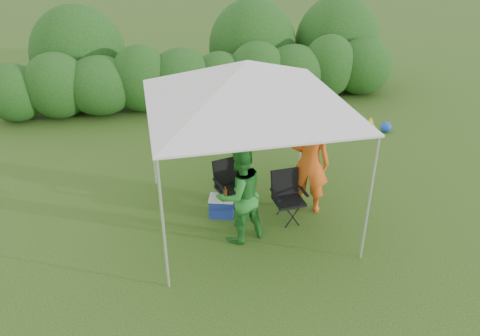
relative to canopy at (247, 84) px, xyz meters
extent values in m
plane|color=#3A5D1D|center=(0.00, -0.50, -2.46)|extent=(70.00, 70.00, 0.00)
ellipsoid|color=#23531A|center=(-4.75, 5.50, -1.71)|extent=(1.50, 1.28, 1.50)
cylinder|color=#382616|center=(-4.75, 5.50, -2.31)|extent=(0.12, 0.12, 0.30)
ellipsoid|color=#23531A|center=(-3.70, 5.50, -1.60)|extent=(1.65, 1.40, 1.73)
cylinder|color=#382616|center=(-3.70, 5.50, -2.31)|extent=(0.12, 0.12, 0.30)
ellipsoid|color=#23531A|center=(-2.64, 5.50, -1.67)|extent=(1.80, 1.53, 1.57)
cylinder|color=#382616|center=(-2.64, 5.50, -2.31)|extent=(0.12, 0.12, 0.30)
ellipsoid|color=#23531A|center=(-1.58, 5.50, -1.56)|extent=(1.58, 1.34, 1.80)
cylinder|color=#382616|center=(-1.58, 5.50, -2.31)|extent=(0.12, 0.12, 0.30)
ellipsoid|color=#23531A|center=(-0.53, 5.50, -1.64)|extent=(1.73, 1.47, 1.65)
cylinder|color=#382616|center=(-0.53, 5.50, -2.31)|extent=(0.12, 0.12, 0.30)
ellipsoid|color=#23531A|center=(0.53, 5.50, -1.71)|extent=(1.50, 1.28, 1.50)
cylinder|color=#382616|center=(0.53, 5.50, -2.31)|extent=(0.12, 0.12, 0.30)
ellipsoid|color=#23531A|center=(1.58, 5.50, -1.60)|extent=(1.65, 1.40, 1.73)
cylinder|color=#382616|center=(1.58, 5.50, -2.31)|extent=(0.12, 0.12, 0.30)
ellipsoid|color=#23531A|center=(2.64, 5.50, -1.67)|extent=(1.80, 1.53, 1.57)
cylinder|color=#382616|center=(2.64, 5.50, -2.31)|extent=(0.12, 0.12, 0.30)
ellipsoid|color=#23531A|center=(3.70, 5.50, -1.56)|extent=(1.57, 1.34, 1.80)
cylinder|color=#382616|center=(3.70, 5.50, -2.31)|extent=(0.12, 0.12, 0.30)
ellipsoid|color=#23531A|center=(4.75, 5.50, -1.64)|extent=(1.72, 1.47, 1.65)
cylinder|color=#382616|center=(4.75, 5.50, -2.31)|extent=(0.12, 0.12, 0.30)
cylinder|color=silver|center=(-1.50, -1.50, -1.41)|extent=(0.04, 0.04, 2.10)
cylinder|color=silver|center=(1.50, -1.50, -1.41)|extent=(0.04, 0.04, 2.10)
cylinder|color=silver|center=(-1.50, 1.50, -1.41)|extent=(0.04, 0.04, 2.10)
cylinder|color=silver|center=(1.50, 1.50, -1.41)|extent=(0.04, 0.04, 2.10)
cube|color=white|center=(0.00, 0.00, -0.35)|extent=(3.10, 3.10, 0.03)
pyramid|color=white|center=(0.00, 0.00, 0.02)|extent=(3.10, 3.10, 0.70)
cube|color=black|center=(0.69, -0.27, -2.07)|extent=(0.52, 0.49, 0.05)
cube|color=black|center=(0.68, -0.06, -1.80)|extent=(0.50, 0.17, 0.47)
cube|color=black|center=(0.44, -0.29, -1.90)|extent=(0.08, 0.42, 0.03)
cube|color=black|center=(0.95, -0.25, -1.90)|extent=(0.08, 0.42, 0.03)
cylinder|color=black|center=(0.50, -0.49, -2.26)|extent=(0.02, 0.02, 0.40)
cylinder|color=black|center=(0.91, -0.46, -2.26)|extent=(0.02, 0.02, 0.40)
cylinder|color=black|center=(0.47, -0.08, -2.26)|extent=(0.02, 0.02, 0.40)
cylinder|color=black|center=(0.88, -0.05, -2.26)|extent=(0.02, 0.02, 0.40)
cube|color=black|center=(-0.19, 0.32, -2.06)|extent=(0.59, 0.57, 0.05)
cube|color=black|center=(-0.25, 0.53, -1.80)|extent=(0.51, 0.26, 0.47)
cube|color=black|center=(-0.44, 0.26, -1.89)|extent=(0.15, 0.42, 0.03)
cube|color=black|center=(0.05, 0.39, -1.89)|extent=(0.15, 0.42, 0.03)
cylinder|color=black|center=(-0.34, 0.07, -2.26)|extent=(0.02, 0.02, 0.40)
cylinder|color=black|center=(0.06, 0.17, -2.26)|extent=(0.02, 0.02, 0.40)
cylinder|color=black|center=(-0.45, 0.47, -2.26)|extent=(0.02, 0.02, 0.40)
cylinder|color=black|center=(-0.04, 0.58, -2.26)|extent=(0.02, 0.02, 0.40)
imported|color=orange|center=(1.12, 0.00, -1.51)|extent=(0.83, 0.74, 1.91)
imported|color=#2B852E|center=(-0.25, -0.59, -1.62)|extent=(0.99, 0.87, 1.69)
cube|color=navy|center=(-0.42, 0.13, -2.29)|extent=(0.49, 0.41, 0.34)
cube|color=silver|center=(-0.42, 0.13, -2.11)|extent=(0.51, 0.43, 0.03)
cylinder|color=#592D0C|center=(-0.36, 0.09, -1.97)|extent=(0.06, 0.06, 0.24)
cone|color=yellow|center=(3.87, 3.02, -2.30)|extent=(0.39, 0.39, 0.32)
sphere|color=blue|center=(4.19, 2.81, -2.33)|extent=(0.26, 0.26, 0.26)
camera|label=1|loc=(-1.60, -6.72, 2.32)|focal=35.00mm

